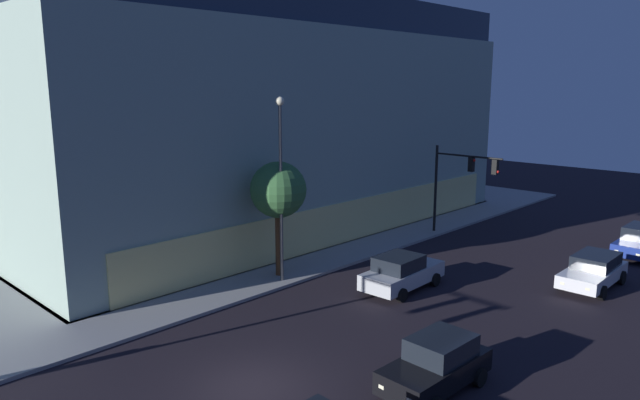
# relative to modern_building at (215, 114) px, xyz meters

# --- Properties ---
(ground_plane) EXTENTS (120.00, 120.00, 0.00)m
(ground_plane) POSITION_rel_modern_building_xyz_m (-15.41, -22.88, -7.58)
(ground_plane) COLOR black
(modern_building) EXTENTS (35.31, 27.58, 15.28)m
(modern_building) POSITION_rel_modern_building_xyz_m (0.00, 0.00, 0.00)
(modern_building) COLOR #4C4C51
(modern_building) RESTS_ON ground
(traffic_light_far_corner) EXTENTS (0.34, 4.71, 5.73)m
(traffic_light_far_corner) POSITION_rel_modern_building_xyz_m (5.93, -17.81, -3.40)
(traffic_light_far_corner) COLOR black
(traffic_light_far_corner) RESTS_ON sidewalk_corner
(street_lamp_sidewalk) EXTENTS (0.44, 0.44, 9.06)m
(street_lamp_sidewalk) POSITION_rel_modern_building_xyz_m (-7.85, -16.03, -1.84)
(street_lamp_sidewalk) COLOR #525252
(street_lamp_sidewalk) RESTS_ON sidewalk_corner
(sidewalk_tree) EXTENTS (2.84, 2.84, 5.87)m
(sidewalk_tree) POSITION_rel_modern_building_xyz_m (-7.38, -15.31, -3.04)
(sidewalk_tree) COLOR brown
(sidewalk_tree) RESTS_ON sidewalk_corner
(car_black) EXTENTS (4.16, 2.13, 1.75)m
(car_black) POSITION_rel_modern_building_xyz_m (-11.33, -27.24, -6.70)
(car_black) COLOR black
(car_black) RESTS_ON ground
(car_silver) EXTENTS (4.73, 2.25, 1.74)m
(car_silver) POSITION_rel_modern_building_xyz_m (-4.49, -20.90, -6.71)
(car_silver) COLOR #B7BABF
(car_silver) RESTS_ON ground
(car_white) EXTENTS (4.74, 2.18, 1.60)m
(car_white) POSITION_rel_modern_building_xyz_m (2.36, -27.44, -6.74)
(car_white) COLOR silver
(car_white) RESTS_ON ground
(car_blue) EXTENTS (4.59, 2.08, 1.73)m
(car_blue) POSITION_rel_modern_building_xyz_m (9.72, -27.50, -6.70)
(car_blue) COLOR navy
(car_blue) RESTS_ON ground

